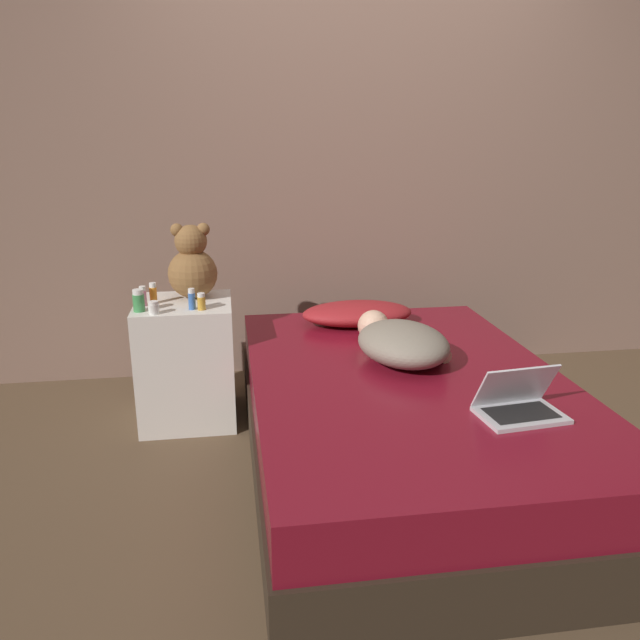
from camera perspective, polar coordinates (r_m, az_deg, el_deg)
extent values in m
plane|color=brown|center=(2.89, 7.58, -13.01)|extent=(12.00, 12.00, 0.00)
cube|color=#846656|center=(3.76, 2.81, 14.88)|extent=(8.00, 0.06, 2.60)
cube|color=#2D2319|center=(2.83, 7.68, -10.89)|extent=(1.34, 2.02, 0.24)
cube|color=maroon|center=(2.73, 7.86, -6.83)|extent=(1.31, 1.98, 0.20)
cube|color=silver|center=(3.24, -12.07, -3.72)|extent=(0.47, 0.47, 0.62)
ellipsoid|color=maroon|center=(3.33, 3.43, 0.61)|extent=(0.59, 0.33, 0.12)
ellipsoid|color=gray|center=(2.80, 7.60, -2.13)|extent=(0.47, 0.56, 0.18)
sphere|color=#DBAD8E|center=(3.07, 4.91, -0.53)|extent=(0.16, 0.16, 0.16)
cylinder|color=#DBAD8E|center=(2.92, 10.33, -2.66)|extent=(0.10, 0.23, 0.06)
cube|color=silver|center=(2.40, 17.87, -8.28)|extent=(0.32, 0.23, 0.02)
cube|color=black|center=(2.39, 17.89, -8.07)|extent=(0.26, 0.17, 0.00)
cube|color=silver|center=(2.40, 17.44, -5.75)|extent=(0.30, 0.14, 0.17)
cube|color=black|center=(2.40, 17.44, -5.75)|extent=(0.27, 0.12, 0.15)
sphere|color=brown|center=(3.20, -11.56, 4.17)|extent=(0.25, 0.25, 0.25)
sphere|color=brown|center=(3.17, -11.73, 7.10)|extent=(0.16, 0.16, 0.16)
sphere|color=brown|center=(3.16, -12.96, 8.03)|extent=(0.06, 0.06, 0.06)
sphere|color=brown|center=(3.16, -10.62, 8.16)|extent=(0.06, 0.06, 0.06)
cylinder|color=gold|center=(2.99, -10.78, 1.52)|extent=(0.04, 0.04, 0.06)
cylinder|color=white|center=(2.98, -10.82, 2.26)|extent=(0.04, 0.04, 0.02)
cylinder|color=white|center=(2.97, -14.96, 0.98)|extent=(0.05, 0.05, 0.05)
cylinder|color=white|center=(2.96, -15.00, 1.54)|extent=(0.05, 0.05, 0.01)
cylinder|color=#3866B2|center=(3.00, -11.63, 1.69)|extent=(0.03, 0.03, 0.08)
cylinder|color=white|center=(2.99, -11.69, 2.63)|extent=(0.03, 0.03, 0.02)
cylinder|color=pink|center=(3.12, -15.87, 1.93)|extent=(0.03, 0.03, 0.08)
cylinder|color=white|center=(3.11, -15.95, 2.79)|extent=(0.03, 0.03, 0.02)
cylinder|color=orange|center=(3.16, -15.00, 2.20)|extent=(0.04, 0.04, 0.08)
cylinder|color=white|center=(3.14, -15.07, 3.11)|extent=(0.03, 0.03, 0.02)
cylinder|color=#3D8E4C|center=(3.03, -16.24, 1.52)|extent=(0.05, 0.05, 0.08)
cylinder|color=white|center=(3.02, -16.32, 2.48)|extent=(0.05, 0.05, 0.02)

